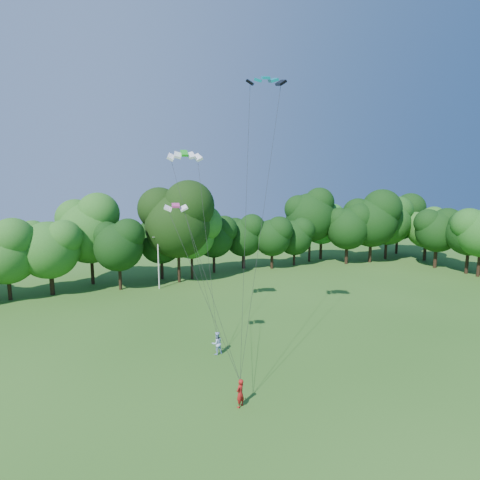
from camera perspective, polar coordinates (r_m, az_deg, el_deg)
name	(u,v)px	position (r m, az deg, el deg)	size (l,w,h in m)	color
ground	(336,413)	(25.98, 14.37, -24.22)	(160.00, 160.00, 0.00)	#255517
utility_pole	(158,261)	(51.16, -12.32, -3.19)	(1.42, 0.49, 7.26)	silver
kite_flyer_left	(240,393)	(25.40, 0.02, -22.30)	(0.67, 0.44, 1.85)	#A51715
kite_flyer_right	(217,343)	(32.05, -3.55, -15.42)	(0.93, 0.72, 1.91)	#AEC7F2
kite_teal	(266,78)	(30.48, 3.92, 23.45)	(3.17, 2.32, 0.55)	#047D8D
kite_green	(184,153)	(35.04, -8.49, 12.94)	(3.22, 1.90, 0.71)	green
kite_pink	(176,205)	(26.73, -9.77, 5.22)	(1.76, 1.14, 0.32)	#C4367E
tree_back_center	(178,218)	(53.20, -9.46, 3.25)	(10.12, 10.12, 14.72)	#302012
tree_back_east	(322,221)	(71.22, 12.34, 2.86)	(7.94, 7.94, 11.55)	#312513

